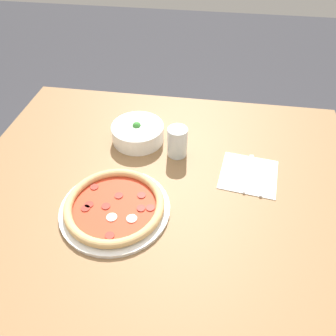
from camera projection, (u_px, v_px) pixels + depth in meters
ground_plane at (164, 289)px, 1.58m from camera, size 8.00×8.00×0.00m
dining_table at (162, 201)px, 1.13m from camera, size 1.30×1.07×0.74m
pizza at (115, 206)px, 0.98m from camera, size 0.33×0.33×0.04m
bowl at (138, 132)px, 1.21m from camera, size 0.19×0.19×0.08m
napkin at (249, 174)px, 1.10m from camera, size 0.21×0.21×0.00m
fork at (241, 173)px, 1.10m from camera, size 0.03×0.18×0.00m
knife at (256, 176)px, 1.09m from camera, size 0.03×0.20×0.01m
glass at (177, 142)px, 1.14m from camera, size 0.07×0.07×0.11m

